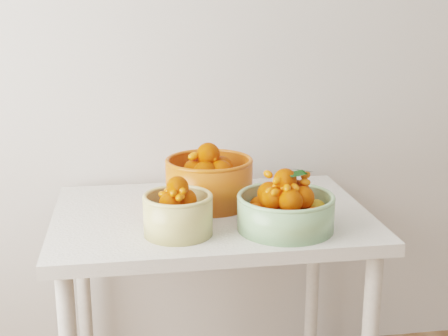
{
  "coord_description": "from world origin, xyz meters",
  "views": [
    {
      "loc": [
        -0.7,
        -0.27,
        1.42
      ],
      "look_at": [
        -0.42,
        1.51,
        0.92
      ],
      "focal_mm": 50.0,
      "sensor_mm": 36.0,
      "label": 1
    }
  ],
  "objects_px": {
    "bowl_cream": "(178,212)",
    "bowl_green": "(286,208)",
    "bowl_orange": "(209,180)",
    "table": "(211,240)"
  },
  "relations": [
    {
      "from": "table",
      "to": "bowl_orange",
      "type": "bearing_deg",
      "value": 86.2
    },
    {
      "from": "bowl_green",
      "to": "bowl_cream",
      "type": "bearing_deg",
      "value": 178.63
    },
    {
      "from": "bowl_cream",
      "to": "bowl_orange",
      "type": "height_order",
      "value": "bowl_orange"
    },
    {
      "from": "table",
      "to": "bowl_green",
      "type": "xyz_separation_m",
      "value": [
        0.2,
        -0.18,
        0.16
      ]
    },
    {
      "from": "bowl_orange",
      "to": "bowl_green",
      "type": "bearing_deg",
      "value": -54.09
    },
    {
      "from": "bowl_green",
      "to": "bowl_orange",
      "type": "distance_m",
      "value": 0.33
    },
    {
      "from": "table",
      "to": "bowl_cream",
      "type": "relative_size",
      "value": 3.81
    },
    {
      "from": "table",
      "to": "bowl_cream",
      "type": "height_order",
      "value": "bowl_cream"
    },
    {
      "from": "bowl_cream",
      "to": "bowl_green",
      "type": "distance_m",
      "value": 0.32
    },
    {
      "from": "bowl_orange",
      "to": "bowl_cream",
      "type": "bearing_deg",
      "value": -116.15
    }
  ]
}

